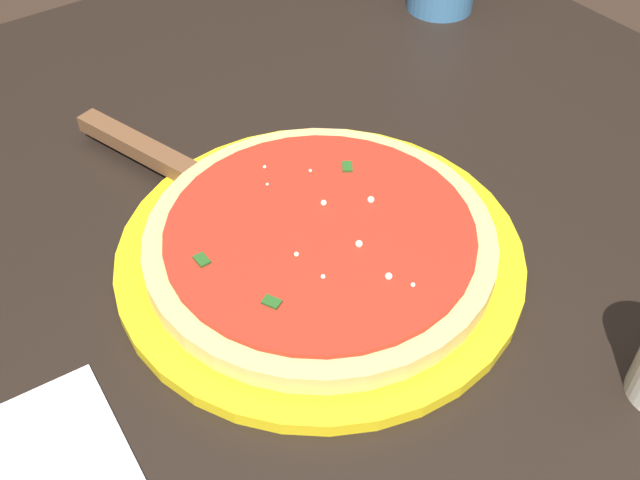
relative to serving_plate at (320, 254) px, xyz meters
name	(u,v)px	position (x,y,z in m)	size (l,w,h in m)	color
restaurant_table	(322,335)	(0.02, 0.03, -0.15)	(0.91, 0.93, 0.75)	black
serving_plate	(320,254)	(0.00, 0.00, 0.00)	(0.30, 0.30, 0.01)	yellow
pizza	(320,239)	(0.00, 0.00, 0.02)	(0.26, 0.26, 0.02)	#DBB26B
pizza_server	(172,166)	(-0.05, 0.15, 0.01)	(0.11, 0.22, 0.01)	silver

